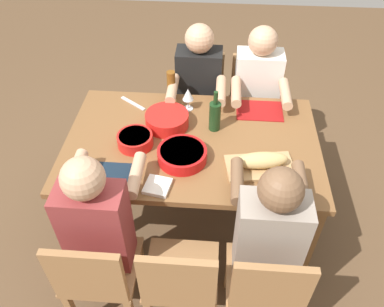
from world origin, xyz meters
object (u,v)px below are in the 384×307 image
diner_near_left (99,223)px  diner_near_right (268,234)px  serving_bowl_fruit (167,119)px  wine_glass (188,95)px  chair_far_center (199,98)px  wine_bottle (215,115)px  chair_near_right (265,287)px  serving_bowl_salad (182,154)px  chair_near_left (97,275)px  cutting_board (260,167)px  chair_near_center (180,281)px  diner_far_center (198,89)px  dining_table (192,150)px  diner_far_right (257,92)px  serving_bowl_greens (135,139)px  napkin_stack (158,186)px  chair_far_right (253,101)px  beer_bottle (171,86)px  bread_loaf (261,160)px

diner_near_left → diner_near_right: size_ratio=1.00×
serving_bowl_fruit → wine_glass: size_ratio=1.73×
diner_near_left → serving_bowl_fruit: bearing=71.3°
chair_far_center → wine_bottle: (0.14, -0.70, 0.37)m
chair_near_right → serving_bowl_salad: bearing=126.7°
chair_near_left → cutting_board: (0.87, 0.62, 0.27)m
chair_near_left → wine_glass: (0.39, 1.17, 0.37)m
chair_near_center → wine_bottle: wine_bottle is taller
diner_far_center → chair_near_center: bearing=-90.0°
dining_table → diner_far_right: diner_far_right is taller
serving_bowl_fruit → wine_bottle: bearing=-1.7°
serving_bowl_greens → napkin_stack: serving_bowl_greens is taller
diner_far_right → serving_bowl_fruit: 0.81m
serving_bowl_salad → serving_bowl_fruit: serving_bowl_fruit is taller
dining_table → chair_far_right: (0.45, 0.83, -0.17)m
chair_near_center → chair_near_left: bearing=180.0°
diner_far_right → wine_bottle: bearing=-121.0°
beer_bottle → chair_near_right: bearing=-64.0°
diner_near_right → bread_loaf: (-0.03, 0.44, 0.11)m
dining_table → beer_bottle: (-0.18, 0.45, 0.19)m
chair_far_center → serving_bowl_greens: (-0.35, -0.90, 0.30)m
chair_near_left → serving_bowl_fruit: 1.06m
bread_loaf → chair_near_center: bearing=-124.1°
diner_far_center → beer_bottle: 0.31m
wine_bottle → chair_near_left: bearing=-121.1°
chair_near_left → cutting_board: chair_near_left is taller
chair_far_right → chair_near_left: same height
diner_far_right → wine_bottle: 0.62m
chair_near_center → cutting_board: (0.42, 0.62, 0.27)m
chair_far_center → chair_near_center: (-0.00, -1.66, 0.00)m
napkin_stack → bread_loaf: bearing=18.8°
chair_far_right → chair_near_right: size_ratio=1.00×
chair_near_right → wine_glass: 1.33m
wine_bottle → chair_near_center: bearing=-98.1°
chair_near_right → bread_loaf: (-0.03, 0.62, 0.32)m
diner_near_left → cutting_board: 0.97m
serving_bowl_salad → cutting_board: 0.47m
chair_far_right → diner_near_left: size_ratio=0.71×
serving_bowl_greens → wine_bottle: 0.53m
chair_far_center → chair_near_right: same height
serving_bowl_fruit → cutting_board: size_ratio=0.72×
wine_glass → chair_near_right: bearing=-66.9°
wine_glass → chair_near_left: bearing=-108.6°
diner_far_right → chair_near_center: size_ratio=1.41×
diner_far_right → diner_near_left: size_ratio=1.00×
bread_loaf → chair_near_right: bearing=-87.6°
serving_bowl_greens → beer_bottle: beer_bottle is taller
chair_near_center → serving_bowl_greens: (-0.35, 0.77, 0.30)m
diner_far_right → chair_near_right: diner_far_right is taller
chair_near_left → chair_far_center: 1.72m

